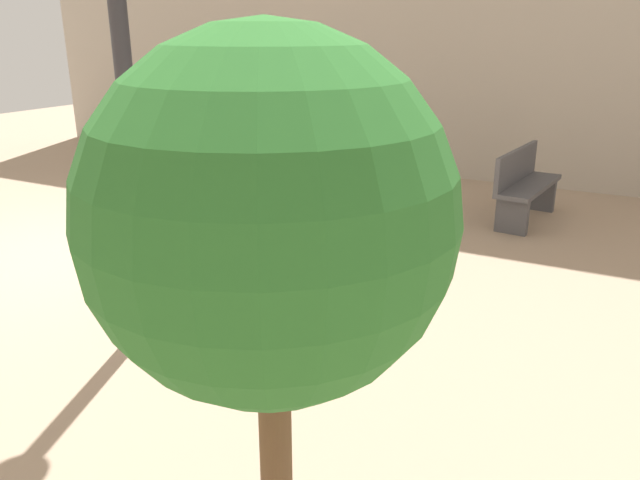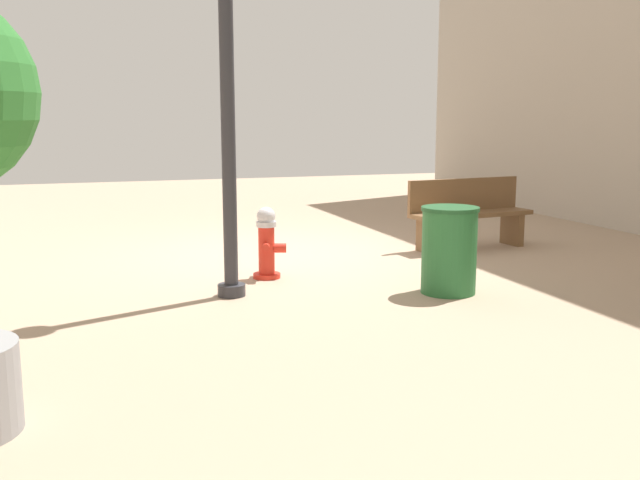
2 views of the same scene
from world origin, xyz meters
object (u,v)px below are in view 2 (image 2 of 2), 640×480
bench_near (468,212)px  fire_hydrant (267,243)px  trash_bin (449,250)px  street_lamp (226,39)px

bench_near → fire_hydrant: bearing=16.7°
fire_hydrant → bench_near: bench_near is taller
fire_hydrant → trash_bin: (-1.58, 1.28, 0.05)m
fire_hydrant → street_lamp: size_ratio=0.20×
street_lamp → trash_bin: (-2.14, 0.59, -2.07)m
fire_hydrant → trash_bin: 2.03m
bench_near → street_lamp: street_lamp is taller
street_lamp → bench_near: bearing=-156.2°
bench_near → street_lamp: (3.65, 1.61, 2.02)m
bench_near → trash_bin: bench_near is taller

